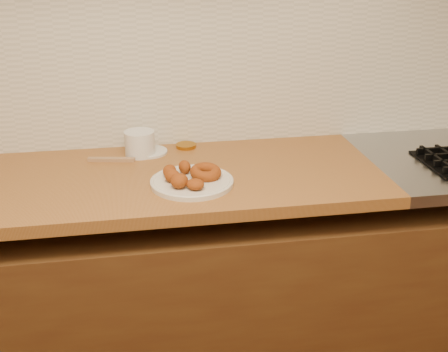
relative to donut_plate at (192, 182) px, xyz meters
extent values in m
cube|color=#C2AD91|center=(0.14, 0.41, 0.44)|extent=(4.00, 0.02, 2.70)
cube|color=#553618|center=(0.14, 0.10, -0.52)|extent=(3.60, 0.60, 0.77)
cube|color=#956234|center=(-0.51, 0.10, -0.03)|extent=(2.30, 0.62, 0.04)
cube|color=beige|center=(0.14, 0.40, 0.29)|extent=(3.60, 0.02, 0.60)
cube|color=black|center=(0.85, 0.02, 0.01)|extent=(0.01, 0.24, 0.02)
cube|color=black|center=(0.94, 0.11, 0.01)|extent=(0.24, 0.01, 0.02)
cylinder|color=beige|center=(0.00, 0.00, 0.00)|extent=(0.26, 0.26, 0.02)
torus|color=brown|center=(0.05, 0.02, 0.03)|extent=(0.14, 0.14, 0.05)
ellipsoid|color=brown|center=(-0.07, 0.04, 0.03)|extent=(0.06, 0.07, 0.04)
ellipsoid|color=brown|center=(-0.06, -0.01, 0.03)|extent=(0.07, 0.07, 0.04)
ellipsoid|color=brown|center=(-0.04, -0.05, 0.03)|extent=(0.07, 0.08, 0.05)
ellipsoid|color=brown|center=(0.00, -0.07, 0.02)|extent=(0.08, 0.08, 0.03)
ellipsoid|color=brown|center=(-0.02, 0.06, 0.03)|extent=(0.05, 0.06, 0.04)
cylinder|color=silver|center=(-0.15, 0.29, 0.04)|extent=(0.14, 0.14, 0.09)
cylinder|color=silver|center=(-0.12, 0.31, 0.00)|extent=(0.17, 0.17, 0.01)
cylinder|color=#AB7319|center=(0.02, 0.34, 0.00)|extent=(0.08, 0.08, 0.01)
cube|color=#9A734E|center=(-0.26, 0.25, 0.00)|extent=(0.17, 0.05, 0.01)
camera|label=1|loc=(-0.17, -1.62, 0.71)|focal=45.00mm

